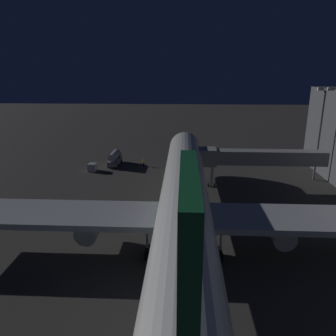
% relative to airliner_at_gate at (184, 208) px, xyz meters
% --- Properties ---
extents(ground_plane, '(320.00, 320.00, 0.00)m').
position_rel_airliner_at_gate_xyz_m(ground_plane, '(0.00, -10.25, -5.62)').
color(ground_plane, '#383533').
extents(airliner_at_gate, '(59.68, 68.19, 18.45)m').
position_rel_airliner_at_gate_xyz_m(airliner_at_gate, '(0.00, 0.00, 0.00)').
color(airliner_at_gate, silver).
rests_on(airliner_at_gate, ground_plane).
extents(jet_bridge, '(22.86, 3.40, 7.25)m').
position_rel_airliner_at_gate_xyz_m(jet_bridge, '(-12.22, -22.84, 0.10)').
color(jet_bridge, '#9E9E99').
rests_on(jet_bridge, ground_plane).
extents(apron_floodlight_mast, '(2.90, 0.50, 17.78)m').
position_rel_airliner_at_gate_xyz_m(apron_floodlight_mast, '(-25.50, -27.74, 4.71)').
color(apron_floodlight_mast, '#59595E').
rests_on(apron_floodlight_mast, ground_plane).
extents(fuel_tanker, '(2.46, 6.39, 3.15)m').
position_rel_airliner_at_gate_xyz_m(fuel_tanker, '(15.76, -36.27, -3.97)').
color(fuel_tanker, slate).
rests_on(fuel_tanker, ground_plane).
extents(baggage_container_near_belt, '(1.66, 1.88, 1.63)m').
position_rel_airliner_at_gate_xyz_m(baggage_container_near_belt, '(19.65, -31.38, -4.80)').
color(baggage_container_near_belt, '#B7BABF').
rests_on(baggage_container_near_belt, ground_plane).
extents(ground_crew_by_belt_loader, '(0.40, 0.40, 1.66)m').
position_rel_airliner_at_gate_xyz_m(ground_crew_by_belt_loader, '(9.17, -35.53, -4.70)').
color(ground_crew_by_belt_loader, black).
rests_on(ground_crew_by_belt_loader, ground_plane).
extents(traffic_cone_nose_port, '(0.36, 0.36, 0.55)m').
position_rel_airliner_at_gate_xyz_m(traffic_cone_nose_port, '(-2.20, -32.79, -5.34)').
color(traffic_cone_nose_port, orange).
rests_on(traffic_cone_nose_port, ground_plane).
extents(traffic_cone_nose_starboard, '(0.36, 0.36, 0.55)m').
position_rel_airliner_at_gate_xyz_m(traffic_cone_nose_starboard, '(2.20, -32.79, -5.34)').
color(traffic_cone_nose_starboard, orange).
rests_on(traffic_cone_nose_starboard, ground_plane).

